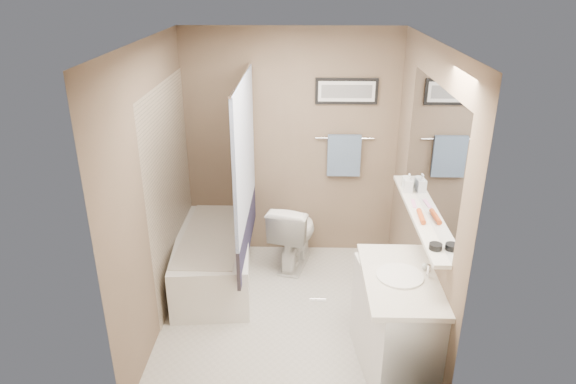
{
  "coord_description": "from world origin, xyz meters",
  "views": [
    {
      "loc": [
        0.11,
        -3.84,
        2.86
      ],
      "look_at": [
        0.0,
        0.15,
        1.15
      ],
      "focal_mm": 32.0,
      "sensor_mm": 36.0,
      "label": 1
    }
  ],
  "objects_px": {
    "toilet": "(294,233)",
    "candle_bowl_near": "(436,247)",
    "vanity": "(397,327)",
    "bathtub": "(214,256)",
    "glass_jar": "(406,182)",
    "hair_brush_front": "(421,216)",
    "soap_bottle": "(409,183)"
  },
  "relations": [
    {
      "from": "bathtub",
      "to": "hair_brush_front",
      "type": "relative_size",
      "value": 6.82
    },
    {
      "from": "toilet",
      "to": "vanity",
      "type": "relative_size",
      "value": 0.8
    },
    {
      "from": "candle_bowl_near",
      "to": "soap_bottle",
      "type": "bearing_deg",
      "value": 90.0
    },
    {
      "from": "glass_jar",
      "to": "toilet",
      "type": "bearing_deg",
      "value": 151.57
    },
    {
      "from": "bathtub",
      "to": "soap_bottle",
      "type": "relative_size",
      "value": 9.15
    },
    {
      "from": "candle_bowl_near",
      "to": "soap_bottle",
      "type": "height_order",
      "value": "soap_bottle"
    },
    {
      "from": "vanity",
      "to": "toilet",
      "type": "bearing_deg",
      "value": 109.56
    },
    {
      "from": "hair_brush_front",
      "to": "soap_bottle",
      "type": "xyz_separation_m",
      "value": [
        0.0,
        0.53,
        0.06
      ]
    },
    {
      "from": "hair_brush_front",
      "to": "glass_jar",
      "type": "xyz_separation_m",
      "value": [
        0.0,
        0.63,
        0.03
      ]
    },
    {
      "from": "toilet",
      "to": "soap_bottle",
      "type": "height_order",
      "value": "soap_bottle"
    },
    {
      "from": "vanity",
      "to": "glass_jar",
      "type": "distance_m",
      "value": 1.29
    },
    {
      "from": "toilet",
      "to": "vanity",
      "type": "xyz_separation_m",
      "value": [
        0.81,
        -1.56,
        0.04
      ]
    },
    {
      "from": "soap_bottle",
      "to": "glass_jar",
      "type": "bearing_deg",
      "value": 90.0
    },
    {
      "from": "hair_brush_front",
      "to": "soap_bottle",
      "type": "height_order",
      "value": "soap_bottle"
    },
    {
      "from": "vanity",
      "to": "bathtub",
      "type": "bearing_deg",
      "value": 134.16
    },
    {
      "from": "vanity",
      "to": "candle_bowl_near",
      "type": "distance_m",
      "value": 0.76
    },
    {
      "from": "hair_brush_front",
      "to": "glass_jar",
      "type": "relative_size",
      "value": 2.2
    },
    {
      "from": "soap_bottle",
      "to": "vanity",
      "type": "bearing_deg",
      "value": -101.28
    },
    {
      "from": "bathtub",
      "to": "soap_bottle",
      "type": "xyz_separation_m",
      "value": [
        1.79,
        -0.32,
        0.95
      ]
    },
    {
      "from": "toilet",
      "to": "candle_bowl_near",
      "type": "relative_size",
      "value": 8.04
    },
    {
      "from": "candle_bowl_near",
      "to": "hair_brush_front",
      "type": "bearing_deg",
      "value": 90.0
    },
    {
      "from": "bathtub",
      "to": "toilet",
      "type": "height_order",
      "value": "toilet"
    },
    {
      "from": "bathtub",
      "to": "glass_jar",
      "type": "relative_size",
      "value": 15.0
    },
    {
      "from": "hair_brush_front",
      "to": "soap_bottle",
      "type": "distance_m",
      "value": 0.54
    },
    {
      "from": "toilet",
      "to": "candle_bowl_near",
      "type": "xyz_separation_m",
      "value": [
        0.99,
        -1.64,
        0.77
      ]
    },
    {
      "from": "bathtub",
      "to": "vanity",
      "type": "height_order",
      "value": "vanity"
    },
    {
      "from": "vanity",
      "to": "soap_bottle",
      "type": "distance_m",
      "value": 1.24
    },
    {
      "from": "bathtub",
      "to": "candle_bowl_near",
      "type": "xyz_separation_m",
      "value": [
        1.79,
        -1.33,
        0.89
      ]
    },
    {
      "from": "vanity",
      "to": "glass_jar",
      "type": "xyz_separation_m",
      "value": [
        0.19,
        1.02,
        0.77
      ]
    },
    {
      "from": "toilet",
      "to": "soap_bottle",
      "type": "bearing_deg",
      "value": 162.1
    },
    {
      "from": "vanity",
      "to": "candle_bowl_near",
      "type": "relative_size",
      "value": 10.0
    },
    {
      "from": "soap_bottle",
      "to": "toilet",
      "type": "bearing_deg",
      "value": 147.44
    }
  ]
}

